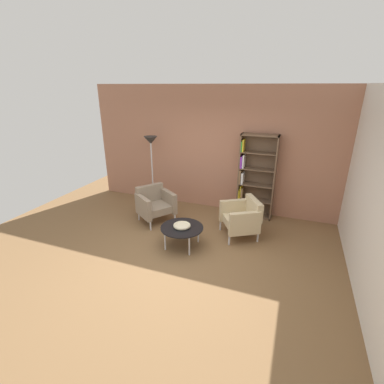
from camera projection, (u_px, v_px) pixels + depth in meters
ground_plane at (177, 258)px, 4.95m from camera, size 8.32×8.32×0.00m
brick_back_panel at (217, 149)px, 6.58m from camera, size 6.40×0.12×2.90m
plaster_right_partition at (373, 191)px, 4.01m from camera, size 0.12×5.20×2.90m
bookshelf_tall at (254, 178)px, 6.28m from camera, size 0.80×0.30×1.90m
coffee_table_low at (182, 228)px, 5.19m from camera, size 0.80×0.80×0.40m
decorative_bowl at (182, 225)px, 5.17m from camera, size 0.32×0.32×0.05m
armchair_spare_guest at (155, 203)px, 6.18m from camera, size 0.93×0.94×0.78m
armchair_corner_red at (242, 217)px, 5.55m from camera, size 0.92×0.94×0.78m
floor_lamp_torchiere at (151, 149)px, 6.68m from camera, size 0.32×0.32×1.74m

